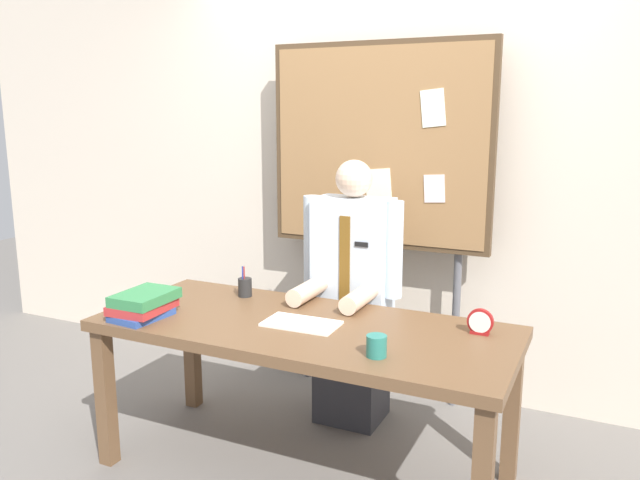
% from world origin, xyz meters
% --- Properties ---
extents(ground_plane, '(12.00, 12.00, 0.00)m').
position_xyz_m(ground_plane, '(0.00, 0.00, 0.00)').
color(ground_plane, slate).
extents(back_wall, '(6.40, 0.08, 2.70)m').
position_xyz_m(back_wall, '(0.00, 1.15, 1.35)').
color(back_wall, beige).
rests_on(back_wall, ground_plane).
extents(desk, '(1.88, 0.79, 0.73)m').
position_xyz_m(desk, '(0.00, 0.00, 0.65)').
color(desk, brown).
rests_on(desk, ground_plane).
extents(person, '(0.55, 0.56, 1.42)m').
position_xyz_m(person, '(0.00, 0.57, 0.66)').
color(person, '#2D2D33').
rests_on(person, ground_plane).
extents(bulletin_board, '(1.28, 0.09, 2.03)m').
position_xyz_m(bulletin_board, '(0.00, 0.94, 1.44)').
color(bulletin_board, '#4C3823').
rests_on(bulletin_board, ground_plane).
extents(book_stack, '(0.23, 0.30, 0.12)m').
position_xyz_m(book_stack, '(-0.71, -0.24, 0.79)').
color(book_stack, '#2D4C99').
rests_on(book_stack, desk).
extents(open_notebook, '(0.34, 0.20, 0.01)m').
position_xyz_m(open_notebook, '(0.00, -0.02, 0.73)').
color(open_notebook, white).
rests_on(open_notebook, desk).
extents(desk_clock, '(0.11, 0.04, 0.11)m').
position_xyz_m(desk_clock, '(0.74, 0.20, 0.78)').
color(desk_clock, maroon).
rests_on(desk_clock, desk).
extents(coffee_mug, '(0.08, 0.08, 0.09)m').
position_xyz_m(coffee_mug, '(0.43, -0.22, 0.77)').
color(coffee_mug, '#267266').
rests_on(coffee_mug, desk).
extents(pen_holder, '(0.07, 0.07, 0.16)m').
position_xyz_m(pen_holder, '(-0.46, 0.25, 0.77)').
color(pen_holder, '#262626').
rests_on(pen_holder, desk).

